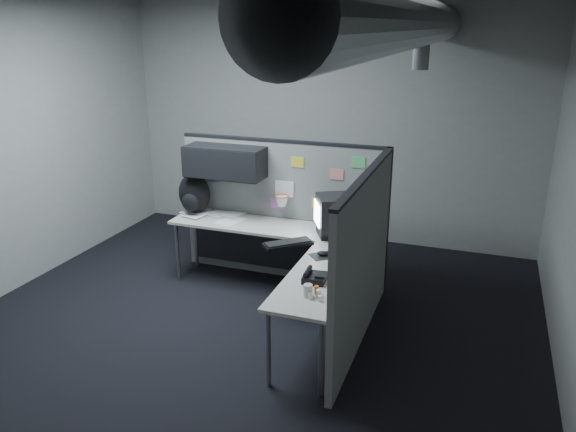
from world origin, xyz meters
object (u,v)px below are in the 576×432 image
at_px(phone, 314,277).
at_px(backpack, 194,194).
at_px(monitor, 336,215).
at_px(desk, 284,247).
at_px(keyboard, 288,244).

height_order(phone, backpack, backpack).
height_order(monitor, phone, monitor).
distance_m(monitor, phone, 1.16).
bearing_deg(desk, monitor, 24.75).
height_order(monitor, keyboard, monitor).
xyz_separation_m(keyboard, backpack, (-1.38, 0.60, 0.21)).
bearing_deg(monitor, backpack, -167.20).
relative_size(monitor, keyboard, 1.04).
bearing_deg(phone, backpack, 150.98).
bearing_deg(keyboard, backpack, 158.66).
height_order(monitor, backpack, backpack).
bearing_deg(desk, phone, -55.85).
height_order(desk, backpack, backpack).
distance_m(keyboard, phone, 0.85).
xyz_separation_m(desk, keyboard, (0.12, -0.21, 0.14)).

